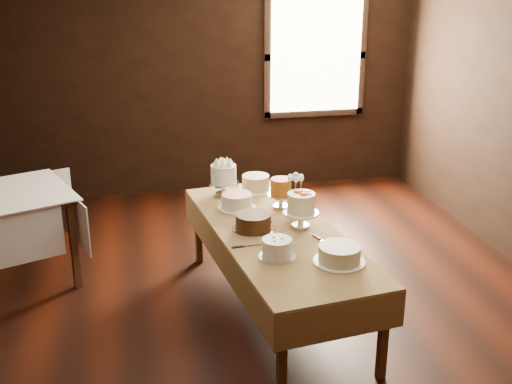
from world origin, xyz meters
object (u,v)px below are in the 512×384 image
at_px(cake_server_d, 297,215).
at_px(cake_cream, 339,255).
at_px(side_table, 9,204).
at_px(cake_server_b, 327,243).
at_px(cake_chocolate, 253,222).
at_px(cake_server_a, 291,246).
at_px(display_table, 276,237).
at_px(cake_caramel, 281,195).
at_px(cake_server_c, 255,218).
at_px(cake_speckled, 256,184).
at_px(cake_lattice, 237,202).
at_px(cake_swirl, 277,249).
at_px(flower_vase, 295,206).
at_px(cake_server_e, 254,245).
at_px(cake_flowers, 301,212).
at_px(cake_meringue, 224,181).

bearing_deg(cake_server_d, cake_cream, -163.37).
xyz_separation_m(side_table, cake_server_b, (2.39, -1.26, -0.02)).
bearing_deg(cake_chocolate, cake_server_a, -58.87).
distance_m(cake_cream, cake_server_b, 0.32).
xyz_separation_m(display_table, side_table, (-2.08, 0.94, 0.07)).
height_order(cake_caramel, cake_server_c, cake_caramel).
distance_m(display_table, side_table, 2.29).
bearing_deg(side_table, cake_speckled, -0.87).
bearing_deg(cake_server_b, display_table, -154.41).
height_order(cake_lattice, cake_server_a, cake_lattice).
relative_size(cake_chocolate, cake_server_c, 1.54).
relative_size(cake_swirl, cake_server_c, 1.19).
distance_m(cake_chocolate, flower_vase, 0.47).
height_order(cake_swirl, cake_server_e, cake_swirl).
relative_size(cake_swirl, flower_vase, 2.15).
distance_m(cake_server_c, cake_server_e, 0.53).
height_order(cake_swirl, flower_vase, cake_swirl).
xyz_separation_m(cake_caramel, cake_server_b, (0.15, -0.78, -0.11)).
distance_m(cake_chocolate, cake_flowers, 0.38).
bearing_deg(cake_server_e, cake_cream, -39.37).
xyz_separation_m(cake_meringue, cake_flowers, (0.47, -0.84, -0.00)).
height_order(cake_meringue, cake_server_d, cake_meringue).
xyz_separation_m(cake_caramel, cake_flowers, (0.05, -0.43, 0.01)).
xyz_separation_m(cake_speckled, cake_server_b, (0.27, -1.22, -0.07)).
bearing_deg(cake_meringue, side_table, 177.76).
distance_m(cake_server_d, cake_server_e, 0.69).
bearing_deg(side_table, cake_caramel, -12.06).
xyz_separation_m(cake_speckled, cake_cream, (0.26, -1.54, -0.01)).
distance_m(cake_flowers, cake_cream, 0.67).
bearing_deg(cake_server_e, cake_lattice, 86.47).
bearing_deg(cake_meringue, display_table, -73.08).
xyz_separation_m(cake_server_b, cake_server_c, (-0.41, 0.59, 0.00)).
bearing_deg(cake_cream, cake_server_a, 127.81).
distance_m(cake_chocolate, cake_server_e, 0.30).
xyz_separation_m(cake_server_a, cake_server_d, (0.19, 0.57, 0.00)).
xyz_separation_m(side_table, cake_server_c, (1.98, -0.67, -0.02)).
distance_m(cake_cream, cake_server_d, 0.90).
relative_size(cake_cream, flower_vase, 2.79).
distance_m(cake_speckled, cake_flowers, 0.89).
height_order(side_table, cake_server_a, side_table).
height_order(cake_server_b, cake_server_c, same).
bearing_deg(cake_meringue, cake_server_a, -75.20).
relative_size(side_table, flower_vase, 9.41).
bearing_deg(cake_cream, cake_caramel, 97.40).
height_order(cake_meringue, cake_server_c, cake_meringue).
bearing_deg(cake_swirl, cake_server_e, 119.32).
distance_m(cake_cream, flower_vase, 0.92).
bearing_deg(cake_speckled, cake_cream, -80.24).
bearing_deg(flower_vase, cake_meringue, 130.86).
relative_size(cake_server_b, cake_server_e, 1.00).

